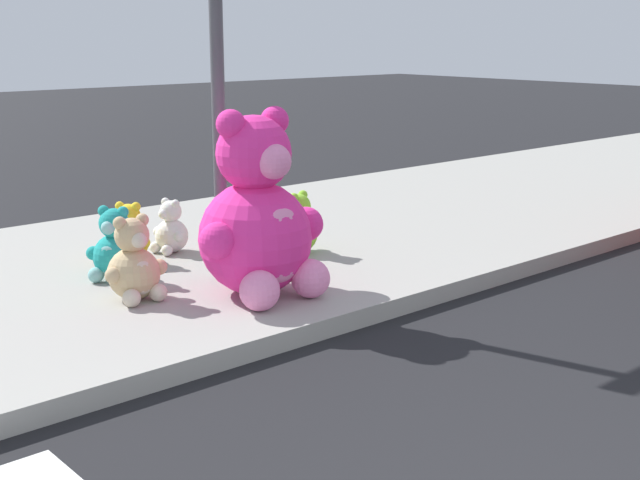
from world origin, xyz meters
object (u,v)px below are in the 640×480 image
plush_tan (135,266)px  plush_red (243,224)px  plush_yellow (129,238)px  plush_white (170,231)px  sign_pole (218,71)px  plush_lime (297,228)px  plush_pink_large (258,222)px  plush_teal (114,250)px

plush_tan → plush_red: 1.77m
plush_yellow → plush_white: bearing=6.9°
sign_pole → plush_red: sign_pole is taller
plush_tan → plush_lime: size_ratio=1.15×
plush_pink_large → plush_white: (0.16, 1.58, -0.38)m
sign_pole → plush_pink_large: 1.27m
sign_pole → plush_pink_large: bearing=-96.4°
sign_pole → plush_pink_large: size_ratio=2.21×
plush_pink_large → plush_white: bearing=84.1°
plush_yellow → plush_red: size_ratio=0.95×
plush_red → sign_pole: bearing=-135.9°
plush_red → plush_lime: (0.26, -0.49, 0.00)m
plush_red → plush_teal: bearing=-173.2°
plush_pink_large → plush_red: size_ratio=2.55×
plush_tan → plush_red: size_ratio=1.16×
sign_pole → plush_teal: 1.70m
plush_lime → plush_white: bearing=138.6°
plush_pink_large → plush_tan: bearing=147.5°
plush_white → plush_teal: size_ratio=0.82×
plush_yellow → plush_lime: bearing=-28.3°
sign_pole → plush_lime: 1.78m
plush_yellow → plush_teal: plush_teal is taller
plush_teal → sign_pole: bearing=-36.3°
plush_tan → plush_teal: 0.63m
plush_teal → plush_pink_large: bearing=-59.8°
plush_tan → plush_lime: 1.87m
plush_pink_large → plush_lime: 1.36m
plush_pink_large → plush_white: plush_pink_large is taller
plush_tan → sign_pole: bearing=5.4°
plush_pink_large → plush_teal: 1.34m
sign_pole → plush_teal: (-0.72, 0.53, -1.45)m
plush_tan → plush_teal: plush_tan is taller
plush_pink_large → plush_teal: (-0.65, 1.12, -0.33)m
sign_pole → plush_yellow: sign_pole is taller
plush_white → plush_lime: bearing=-41.4°
plush_yellow → plush_lime: 1.53m
sign_pole → plush_tan: sign_pole is taller
plush_yellow → sign_pole: bearing=-68.7°
sign_pole → plush_teal: sign_pole is taller
plush_tan → plush_yellow: 1.13m
plush_pink_large → sign_pole: bearing=83.6°
plush_yellow → plush_red: bearing=-12.3°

